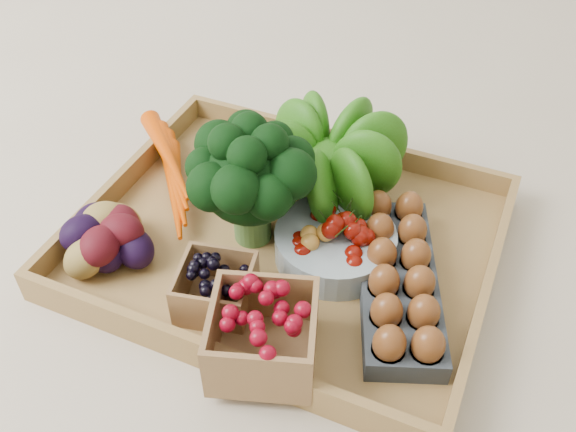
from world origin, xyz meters
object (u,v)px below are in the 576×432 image
at_px(broccoli, 251,200).
at_px(egg_carton, 398,283).
at_px(tray, 288,243).
at_px(cherry_bowl, 335,244).

height_order(broccoli, egg_carton, broccoli).
bearing_deg(egg_carton, tray, 148.75).
height_order(cherry_bowl, egg_carton, cherry_bowl).
distance_m(cherry_bowl, egg_carton, 0.10).
relative_size(cherry_bowl, egg_carton, 0.60).
xyz_separation_m(tray, cherry_bowl, (0.07, -0.00, 0.03)).
xyz_separation_m(tray, egg_carton, (0.16, -0.03, 0.02)).
height_order(tray, cherry_bowl, cherry_bowl).
bearing_deg(tray, broccoli, -165.73).
relative_size(tray, broccoli, 3.21).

